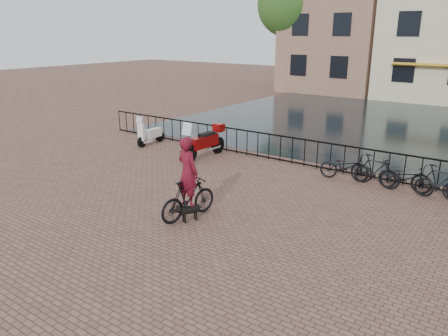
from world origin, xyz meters
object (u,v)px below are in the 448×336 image
Objects in this scene: motorcycle at (204,138)px; scooter at (150,129)px; dog at (190,212)px; cyclist at (188,183)px.

motorcycle is 3.22m from scooter.
dog is 6.00m from motorcycle.
cyclist is 5.77m from motorcycle.
cyclist reaches higher than motorcycle.
scooter is (-6.61, 5.19, 0.44)m from dog.
dog is at bearing -53.45° from motorcycle.
motorcycle is at bearing -8.45° from scooter.
dog is at bearing 147.79° from cyclist.
cyclist is 8.20m from scooter.
scooter is (-3.21, 0.28, -0.10)m from motorcycle.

